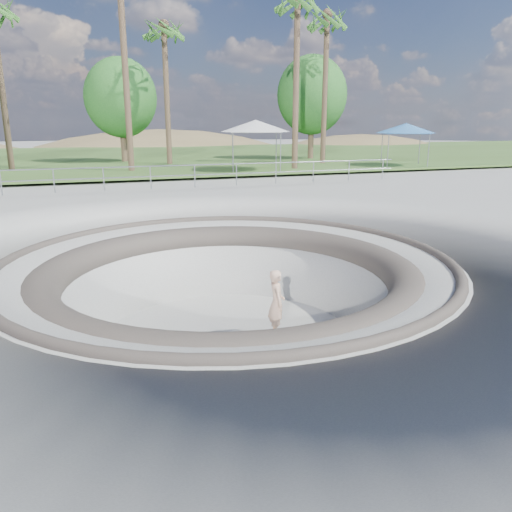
# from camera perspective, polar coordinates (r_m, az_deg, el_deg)

# --- Properties ---
(ground) EXTENTS (180.00, 180.00, 0.00)m
(ground) POSITION_cam_1_polar(r_m,az_deg,el_deg) (11.40, -3.32, -0.44)
(ground) COLOR #ADAEA9
(ground) RESTS_ON ground
(skate_bowl) EXTENTS (14.00, 14.00, 4.10)m
(skate_bowl) POSITION_cam_1_polar(r_m,az_deg,el_deg) (12.01, -3.19, -8.88)
(skate_bowl) COLOR #ADAEA9
(skate_bowl) RESTS_ON ground
(grass_strip) EXTENTS (180.00, 36.00, 0.12)m
(grass_strip) POSITION_cam_1_polar(r_m,az_deg,el_deg) (44.75, -15.94, 10.83)
(grass_strip) COLOR #3A5723
(grass_strip) RESTS_ON ground
(distant_hills) EXTENTS (103.20, 45.00, 28.60)m
(distant_hills) POSITION_cam_1_polar(r_m,az_deg,el_deg) (68.81, -13.77, 6.16)
(distant_hills) COLOR brown
(distant_hills) RESTS_ON ground
(safety_railing) EXTENTS (25.00, 0.06, 1.03)m
(safety_railing) POSITION_cam_1_polar(r_m,az_deg,el_deg) (22.88, -11.96, 8.81)
(safety_railing) COLOR gray
(safety_railing) RESTS_ON ground
(skateboard) EXTENTS (0.91, 0.44, 0.09)m
(skateboard) POSITION_cam_1_polar(r_m,az_deg,el_deg) (11.93, 2.33, -9.04)
(skateboard) COLOR olive
(skateboard) RESTS_ON ground
(skater) EXTENTS (0.48, 0.64, 1.60)m
(skater) POSITION_cam_1_polar(r_m,az_deg,el_deg) (11.62, 2.37, -5.35)
(skater) COLOR beige
(skater) RESTS_ON skateboard
(canopy_white) EXTENTS (5.53, 5.53, 2.92)m
(canopy_white) POSITION_cam_1_polar(r_m,az_deg,el_deg) (30.33, -0.05, 14.62)
(canopy_white) COLOR gray
(canopy_white) RESTS_ON ground
(canopy_blue) EXTENTS (4.91, 4.91, 2.73)m
(canopy_blue) POSITION_cam_1_polar(r_m,az_deg,el_deg) (35.24, 16.75, 13.79)
(canopy_blue) COLOR gray
(canopy_blue) RESTS_ON ground
(palm_d) EXTENTS (2.60, 2.60, 9.77)m
(palm_d) POSITION_cam_1_polar(r_m,az_deg,el_deg) (35.87, -10.47, 23.69)
(palm_d) COLOR brown
(palm_d) RESTS_ON ground
(palm_e) EXTENTS (2.60, 2.60, 10.74)m
(palm_e) POSITION_cam_1_polar(r_m,az_deg,el_deg) (32.17, 4.78, 26.54)
(palm_e) COLOR brown
(palm_e) RESTS_ON ground
(palm_f) EXTENTS (2.60, 2.60, 10.56)m
(palm_f) POSITION_cam_1_polar(r_m,az_deg,el_deg) (36.57, 8.13, 24.78)
(palm_f) COLOR brown
(palm_f) RESTS_ON ground
(bushy_tree_mid) EXTENTS (5.11, 4.65, 7.37)m
(bushy_tree_mid) POSITION_cam_1_polar(r_m,az_deg,el_deg) (38.52, -15.20, 17.04)
(bushy_tree_mid) COLOR brown
(bushy_tree_mid) RESTS_ON ground
(bushy_tree_right) EXTENTS (5.50, 5.00, 7.93)m
(bushy_tree_right) POSITION_cam_1_polar(r_m,az_deg,el_deg) (40.82, 6.42, 17.79)
(bushy_tree_right) COLOR brown
(bushy_tree_right) RESTS_ON ground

